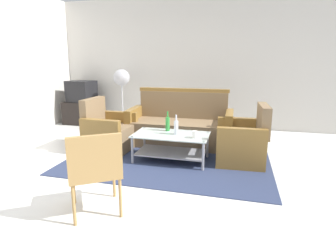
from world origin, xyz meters
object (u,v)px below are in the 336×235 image
(television, at_px, (82,91))
(wicker_chair, at_px, (95,167))
(coffee_table, at_px, (171,143))
(bottle_green, at_px, (168,123))
(tv_stand, at_px, (83,113))
(pedestal_fan, at_px, (122,81))
(armchair_right, at_px, (242,143))
(bottle_clear, at_px, (176,127))
(cup, at_px, (195,134))
(couch, at_px, (180,127))
(armchair_left, at_px, (109,133))

(television, relative_size, wicker_chair, 0.79)
(coffee_table, bearing_deg, bottle_green, 118.84)
(tv_stand, relative_size, pedestal_fan, 0.63)
(armchair_right, xyz_separation_m, bottle_green, (-1.12, -0.05, 0.24))
(bottle_green, relative_size, television, 0.45)
(bottle_clear, xyz_separation_m, wicker_chair, (-0.42, -1.59, -0.03))
(tv_stand, bearing_deg, armchair_right, -23.66)
(coffee_table, xyz_separation_m, bottle_clear, (0.07, 0.01, 0.25))
(tv_stand, bearing_deg, cup, -32.92)
(coffee_table, distance_m, pedestal_fan, 2.55)
(television, bearing_deg, pedestal_fan, -167.49)
(couch, xyz_separation_m, tv_stand, (-2.53, 0.97, -0.06))
(armchair_right, height_order, television, television)
(bottle_green, relative_size, wicker_chair, 0.36)
(coffee_table, bearing_deg, couch, 92.57)
(armchair_right, relative_size, pedestal_fan, 0.67)
(armchair_left, distance_m, bottle_green, 1.05)
(bottle_clear, distance_m, tv_stand, 3.21)
(bottle_green, bearing_deg, tv_stand, 146.70)
(cup, distance_m, television, 3.52)
(bottle_clear, height_order, tv_stand, bottle_clear)
(coffee_table, bearing_deg, pedestal_fan, 130.54)
(couch, distance_m, coffee_table, 0.84)
(couch, height_order, wicker_chair, couch)
(coffee_table, distance_m, bottle_clear, 0.26)
(couch, bearing_deg, tv_stand, -21.88)
(armchair_left, bearing_deg, tv_stand, -134.98)
(armchair_right, xyz_separation_m, television, (-3.59, 1.58, 0.47))
(armchair_left, xyz_separation_m, wicker_chair, (0.77, -1.81, 0.21))
(coffee_table, height_order, tv_stand, tv_stand)
(television, distance_m, wicker_chair, 4.06)
(television, bearing_deg, armchair_left, 142.42)
(bottle_clear, bearing_deg, armchair_right, 13.18)
(armchair_left, distance_m, television, 2.19)
(television, bearing_deg, bottle_clear, 155.56)
(bottle_clear, bearing_deg, couch, 97.61)
(armchair_left, relative_size, tv_stand, 1.06)
(couch, bearing_deg, bottle_clear, 96.68)
(bottle_green, distance_m, pedestal_fan, 2.29)
(cup, bearing_deg, armchair_right, 27.14)
(coffee_table, height_order, wicker_chair, wicker_chair)
(tv_stand, distance_m, pedestal_fan, 1.24)
(coffee_table, distance_m, cup, 0.43)
(bottle_green, relative_size, pedestal_fan, 0.24)
(pedestal_fan, bearing_deg, wicker_chair, -70.21)
(couch, relative_size, armchair_right, 2.13)
(tv_stand, height_order, pedestal_fan, pedestal_fan)
(bottle_clear, xyz_separation_m, cup, (0.30, -0.11, -0.06))
(armchair_left, height_order, armchair_right, same)
(tv_stand, bearing_deg, couch, -20.96)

